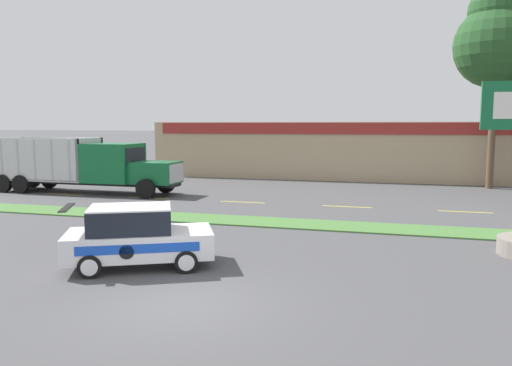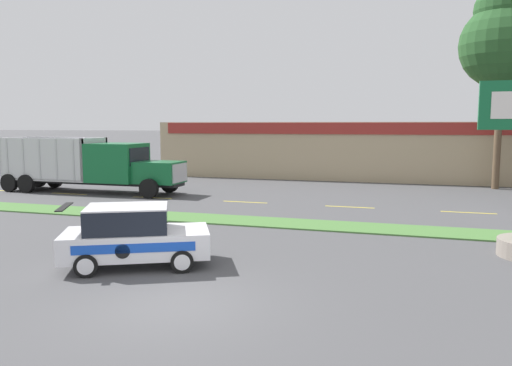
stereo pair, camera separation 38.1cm
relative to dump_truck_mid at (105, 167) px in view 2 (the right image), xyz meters
The scene contains 11 objects.
ground_plane 19.72m from the dump_truck_mid, 52.20° to the right, with size 600.00×600.00×0.00m, color #474749.
grass_verge 13.53m from the dump_truck_mid, 26.33° to the right, with size 120.00×2.00×0.06m, color #477538.
centre_line_2 2.58m from the dump_truck_mid, 152.14° to the right, with size 2.40×0.14×0.01m, color yellow.
centre_line_3 4.02m from the dump_truck_mid, 15.08° to the right, with size 2.40×0.14×0.01m, color yellow.
centre_line_4 9.16m from the dump_truck_mid, ahead, with size 2.40×0.14×0.01m, color yellow.
centre_line_5 14.49m from the dump_truck_mid, ahead, with size 2.40×0.14×0.01m, color yellow.
centre_line_6 19.86m from the dump_truck_mid, ahead, with size 2.40×0.14×0.01m, color yellow.
dump_truck_mid is the anchor object (origin of this frame).
rally_car 16.29m from the dump_truck_mid, 53.67° to the right, with size 4.45×3.46×1.77m.
store_building_backdrop 20.65m from the dump_truck_mid, 50.60° to the left, with size 29.39×12.10×4.19m.
tree_behind_centre 25.22m from the dump_truck_mid, 21.38° to the left, with size 5.13×5.13×12.66m.
Camera 2 is at (4.94, -9.83, 4.01)m, focal length 35.00 mm.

